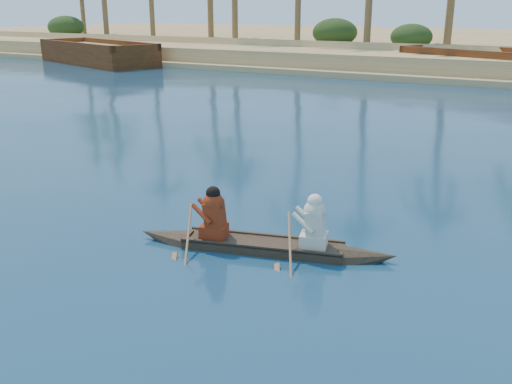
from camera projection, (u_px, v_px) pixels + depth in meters
The scene contains 3 objects.
canoe at pixel (263, 237), 9.86m from camera, with size 4.57×1.79×1.26m.
barge_left at pixel (98, 54), 42.41m from camera, with size 12.12×7.29×1.92m.
barge_mid at pixel (505, 68), 32.91m from camera, with size 12.68×8.15×2.01m.
Camera 1 is at (-3.61, -10.08, 4.04)m, focal length 40.00 mm.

